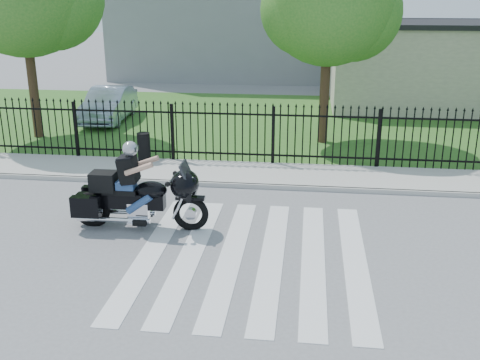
# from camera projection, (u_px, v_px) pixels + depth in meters

# --- Properties ---
(ground) EXTENTS (120.00, 120.00, 0.00)m
(ground) POSITION_uv_depth(u_px,v_px,m) (252.00, 257.00, 10.99)
(ground) COLOR slate
(ground) RESTS_ON ground
(crosswalk) EXTENTS (5.00, 5.50, 0.01)m
(crosswalk) POSITION_uv_depth(u_px,v_px,m) (252.00, 256.00, 10.99)
(crosswalk) COLOR silver
(crosswalk) RESTS_ON ground
(sidewalk) EXTENTS (40.00, 2.00, 0.12)m
(sidewalk) POSITION_uv_depth(u_px,v_px,m) (270.00, 175.00, 15.67)
(sidewalk) COLOR #ADAAA3
(sidewalk) RESTS_ON ground
(curb) EXTENTS (40.00, 0.12, 0.12)m
(curb) POSITION_uv_depth(u_px,v_px,m) (267.00, 187.00, 14.73)
(curb) COLOR #ADAAA3
(curb) RESTS_ON ground
(grass_strip) EXTENTS (40.00, 12.00, 0.02)m
(grass_strip) POSITION_uv_depth(u_px,v_px,m) (283.00, 122.00, 22.27)
(grass_strip) COLOR #2F5F20
(grass_strip) RESTS_ON ground
(iron_fence) EXTENTS (26.00, 0.04, 1.80)m
(iron_fence) POSITION_uv_depth(u_px,v_px,m) (273.00, 137.00, 16.34)
(iron_fence) COLOR black
(iron_fence) RESTS_ON ground
(tree_mid) EXTENTS (4.20, 4.20, 6.78)m
(tree_mid) POSITION_uv_depth(u_px,v_px,m) (329.00, 0.00, 17.78)
(tree_mid) COLOR #382316
(tree_mid) RESTS_ON ground
(building_low) EXTENTS (10.00, 6.00, 3.50)m
(building_low) POSITION_uv_depth(u_px,v_px,m) (448.00, 67.00, 24.65)
(building_low) COLOR beige
(building_low) RESTS_ON ground
(building_low_roof) EXTENTS (10.20, 6.20, 0.20)m
(building_low_roof) POSITION_uv_depth(u_px,v_px,m) (453.00, 24.00, 24.06)
(building_low_roof) COLOR black
(building_low_roof) RESTS_ON building_low
(motorcycle_rider) EXTENTS (3.02, 0.89, 1.99)m
(motorcycle_rider) POSITION_uv_depth(u_px,v_px,m) (136.00, 192.00, 12.10)
(motorcycle_rider) COLOR black
(motorcycle_rider) RESTS_ON ground
(parked_car) EXTENTS (1.67, 4.10, 1.32)m
(parked_car) POSITION_uv_depth(u_px,v_px,m) (109.00, 104.00, 22.17)
(parked_car) COLOR #94A3BA
(parked_car) RESTS_ON grass_strip
(litter_bin) EXTENTS (0.41, 0.41, 0.85)m
(litter_bin) POSITION_uv_depth(u_px,v_px,m) (144.00, 147.00, 16.62)
(litter_bin) COLOR black
(litter_bin) RESTS_ON sidewalk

